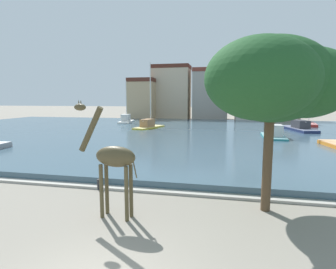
{
  "coord_description": "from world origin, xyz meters",
  "views": [
    {
      "loc": [
        2.94,
        -5.2,
        4.38
      ],
      "look_at": [
        -0.45,
        10.88,
        2.2
      ],
      "focal_mm": 28.64,
      "sensor_mm": 36.0,
      "label": 1
    }
  ],
  "objects_px": {
    "sailboat_red": "(308,125)",
    "shade_tree": "(270,81)",
    "sailboat_teal": "(273,135)",
    "sailboat_white": "(127,121)",
    "sailboat_yellow": "(150,127)",
    "mooring_bollard": "(100,184)",
    "sailboat_navy": "(296,129)",
    "giraffe_statue": "(112,159)"
  },
  "relations": [
    {
      "from": "sailboat_teal",
      "to": "sailboat_white",
      "type": "xyz_separation_m",
      "value": [
        -21.32,
        13.48,
        0.01
      ]
    },
    {
      "from": "sailboat_yellow",
      "to": "shade_tree",
      "type": "bearing_deg",
      "value": -64.8
    },
    {
      "from": "sailboat_teal",
      "to": "mooring_bollard",
      "type": "bearing_deg",
      "value": -121.54
    },
    {
      "from": "shade_tree",
      "to": "mooring_bollard",
      "type": "xyz_separation_m",
      "value": [
        -7.55,
        0.87,
        -4.79
      ]
    },
    {
      "from": "sailboat_teal",
      "to": "shade_tree",
      "type": "distance_m",
      "value": 19.53
    },
    {
      "from": "sailboat_teal",
      "to": "sailboat_red",
      "type": "relative_size",
      "value": 1.33
    },
    {
      "from": "sailboat_teal",
      "to": "sailboat_navy",
      "type": "height_order",
      "value": "sailboat_teal"
    },
    {
      "from": "sailboat_white",
      "to": "mooring_bollard",
      "type": "distance_m",
      "value": 32.99
    },
    {
      "from": "sailboat_teal",
      "to": "sailboat_yellow",
      "type": "distance_m",
      "value": 16.24
    },
    {
      "from": "sailboat_yellow",
      "to": "sailboat_white",
      "type": "distance_m",
      "value": 9.7
    },
    {
      "from": "sailboat_yellow",
      "to": "sailboat_navy",
      "type": "bearing_deg",
      "value": 3.91
    },
    {
      "from": "sailboat_yellow",
      "to": "shade_tree",
      "type": "xyz_separation_m",
      "value": [
        11.66,
        -24.78,
        4.46
      ]
    },
    {
      "from": "sailboat_teal",
      "to": "sailboat_yellow",
      "type": "relative_size",
      "value": 1.01
    },
    {
      "from": "sailboat_navy",
      "to": "sailboat_red",
      "type": "bearing_deg",
      "value": 64.53
    },
    {
      "from": "giraffe_statue",
      "to": "sailboat_white",
      "type": "relative_size",
      "value": 0.59
    },
    {
      "from": "sailboat_teal",
      "to": "giraffe_statue",
      "type": "bearing_deg",
      "value": -113.69
    },
    {
      "from": "sailboat_navy",
      "to": "sailboat_red",
      "type": "distance_m",
      "value": 8.02
    },
    {
      "from": "sailboat_yellow",
      "to": "sailboat_red",
      "type": "distance_m",
      "value": 24.15
    },
    {
      "from": "sailboat_white",
      "to": "sailboat_yellow",
      "type": "bearing_deg",
      "value": -49.79
    },
    {
      "from": "sailboat_white",
      "to": "sailboat_navy",
      "type": "relative_size",
      "value": 0.93
    },
    {
      "from": "sailboat_white",
      "to": "sailboat_navy",
      "type": "bearing_deg",
      "value": -13.5
    },
    {
      "from": "sailboat_yellow",
      "to": "sailboat_white",
      "type": "xyz_separation_m",
      "value": [
        -6.26,
        7.41,
        0.03
      ]
    },
    {
      "from": "sailboat_teal",
      "to": "sailboat_red",
      "type": "xyz_separation_m",
      "value": [
        7.52,
        14.62,
        -0.15
      ]
    },
    {
      "from": "sailboat_teal",
      "to": "sailboat_white",
      "type": "distance_m",
      "value": 25.23
    },
    {
      "from": "sailboat_yellow",
      "to": "mooring_bollard",
      "type": "xyz_separation_m",
      "value": [
        4.11,
        -23.91,
        -0.32
      ]
    },
    {
      "from": "sailboat_yellow",
      "to": "shade_tree",
      "type": "relative_size",
      "value": 1.4
    },
    {
      "from": "giraffe_statue",
      "to": "sailboat_teal",
      "type": "distance_m",
      "value": 22.53
    },
    {
      "from": "giraffe_statue",
      "to": "shade_tree",
      "type": "bearing_deg",
      "value": 18.34
    },
    {
      "from": "sailboat_white",
      "to": "sailboat_red",
      "type": "height_order",
      "value": "sailboat_white"
    },
    {
      "from": "sailboat_navy",
      "to": "sailboat_teal",
      "type": "bearing_deg",
      "value": -118.91
    },
    {
      "from": "sailboat_red",
      "to": "mooring_bollard",
      "type": "relative_size",
      "value": 14.23
    },
    {
      "from": "sailboat_teal",
      "to": "sailboat_yellow",
      "type": "bearing_deg",
      "value": 158.05
    },
    {
      "from": "sailboat_red",
      "to": "shade_tree",
      "type": "bearing_deg",
      "value": -108.15
    },
    {
      "from": "giraffe_statue",
      "to": "sailboat_red",
      "type": "distance_m",
      "value": 38.93
    },
    {
      "from": "sailboat_teal",
      "to": "mooring_bollard",
      "type": "relative_size",
      "value": 18.89
    },
    {
      "from": "shade_tree",
      "to": "sailboat_navy",
      "type": "bearing_deg",
      "value": 74.01
    },
    {
      "from": "sailboat_yellow",
      "to": "mooring_bollard",
      "type": "distance_m",
      "value": 24.26
    },
    {
      "from": "sailboat_red",
      "to": "sailboat_teal",
      "type": "bearing_deg",
      "value": -117.23
    },
    {
      "from": "giraffe_statue",
      "to": "mooring_bollard",
      "type": "xyz_separation_m",
      "value": [
        -1.92,
        2.74,
        -1.97
      ]
    },
    {
      "from": "sailboat_red",
      "to": "shade_tree",
      "type": "height_order",
      "value": "sailboat_red"
    },
    {
      "from": "giraffe_statue",
      "to": "sailboat_red",
      "type": "bearing_deg",
      "value": 64.81
    },
    {
      "from": "mooring_bollard",
      "to": "sailboat_navy",
      "type": "bearing_deg",
      "value": 59.22
    }
  ]
}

